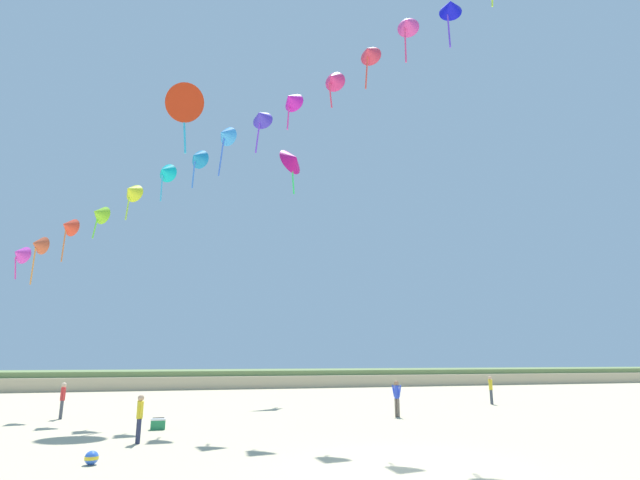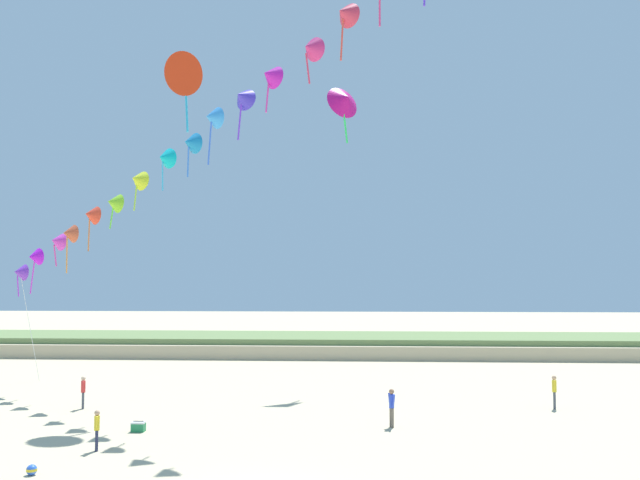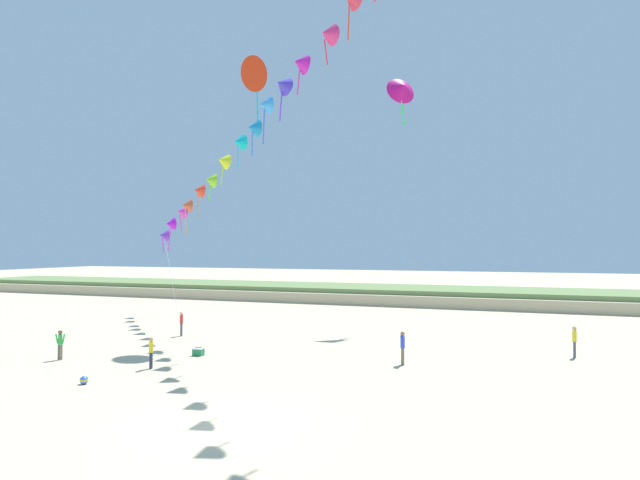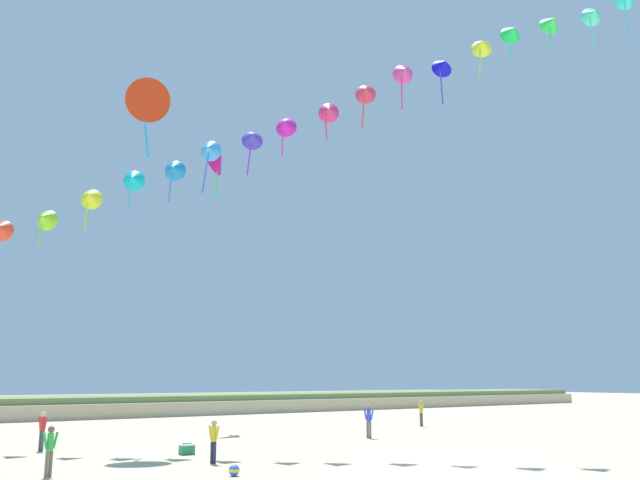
# 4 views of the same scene
# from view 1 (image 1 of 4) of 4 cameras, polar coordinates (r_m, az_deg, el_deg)

# --- Properties ---
(ground_plane) EXTENTS (240.00, 240.00, 0.00)m
(ground_plane) POSITION_cam_1_polar(r_m,az_deg,el_deg) (14.53, 10.03, -24.20)
(ground_plane) COLOR beige
(dune_ridge) EXTENTS (120.00, 11.22, 1.63)m
(dune_ridge) POSITION_cam_1_polar(r_m,az_deg,el_deg) (54.41, -9.81, -15.28)
(dune_ridge) COLOR #BFAE8B
(dune_ridge) RESTS_ON ground
(person_near_right) EXTENTS (0.26, 0.54, 1.57)m
(person_near_right) POSITION_cam_1_polar(r_m,az_deg,el_deg) (18.89, -19.91, -18.30)
(person_near_right) COLOR #282D4C
(person_near_right) RESTS_ON ground
(person_mid_center) EXTENTS (0.23, 0.60, 1.71)m
(person_mid_center) POSITION_cam_1_polar(r_m,az_deg,el_deg) (34.34, 18.93, -15.69)
(person_mid_center) COLOR #474C56
(person_mid_center) RESTS_ON ground
(person_far_left) EXTENTS (0.29, 0.57, 1.66)m
(person_far_left) POSITION_cam_1_polar(r_m,az_deg,el_deg) (27.63, -27.35, -15.73)
(person_far_left) COLOR #474C56
(person_far_left) RESTS_ON ground
(person_far_right) EXTENTS (0.33, 0.58, 1.71)m
(person_far_right) POSITION_cam_1_polar(r_m,az_deg,el_deg) (25.95, 8.77, -17.19)
(person_far_right) COLOR #726656
(person_far_right) RESTS_ON ground
(kite_banner_string) EXTENTS (35.03, 24.73, 24.32)m
(kite_banner_string) POSITION_cam_1_polar(r_m,az_deg,el_deg) (27.84, -6.88, 13.85)
(kite_banner_string) COLOR purple
(large_kite_low_lead) EXTENTS (2.82, 2.62, 4.17)m
(large_kite_low_lead) POSITION_cam_1_polar(r_m,az_deg,el_deg) (41.52, -3.09, 9.16)
(large_kite_low_lead) COLOR #C11178
(large_kite_mid_trail) EXTENTS (2.76, 2.17, 4.62)m
(large_kite_mid_trail) POSITION_cam_1_polar(r_m,az_deg,el_deg) (32.88, -15.02, 14.80)
(large_kite_mid_trail) COLOR red
(beach_cooler) EXTENTS (0.58, 0.41, 0.46)m
(beach_cooler) POSITION_cam_1_polar(r_m,az_deg,el_deg) (22.31, -18.02, -19.37)
(beach_cooler) COLOR #23844C
(beach_cooler) RESTS_ON ground
(beach_ball) EXTENTS (0.36, 0.36, 0.36)m
(beach_ball) POSITION_cam_1_polar(r_m,az_deg,el_deg) (15.81, -24.65, -21.68)
(beach_ball) COLOR blue
(beach_ball) RESTS_ON ground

